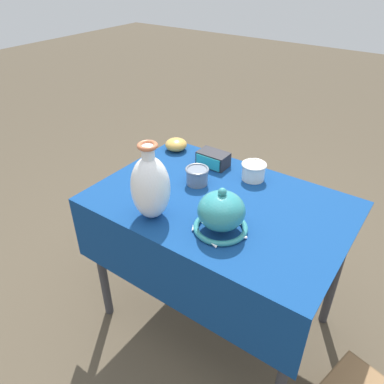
% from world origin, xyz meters
% --- Properties ---
extents(ground_plane, '(14.00, 14.00, 0.00)m').
position_xyz_m(ground_plane, '(0.00, 0.00, 0.00)').
color(ground_plane, '#4C4233').
extents(display_table, '(1.11, 0.76, 0.77)m').
position_xyz_m(display_table, '(0.00, -0.02, 0.69)').
color(display_table, '#38383D').
rests_on(display_table, ground_plane).
extents(vase_tall_bulbous, '(0.16, 0.16, 0.33)m').
position_xyz_m(vase_tall_bulbous, '(-0.17, -0.26, 0.92)').
color(vase_tall_bulbous, white).
rests_on(vase_tall_bulbous, display_table).
extents(vase_dome_bell, '(0.22, 0.23, 0.19)m').
position_xyz_m(vase_dome_bell, '(0.11, -0.17, 0.85)').
color(vase_dome_bell, teal).
rests_on(vase_dome_bell, display_table).
extents(mosaic_tile_box, '(0.16, 0.10, 0.07)m').
position_xyz_m(mosaic_tile_box, '(-0.20, 0.25, 0.81)').
color(mosaic_tile_box, '#232328').
rests_on(mosaic_tile_box, display_table).
extents(cup_wide_slate, '(0.11, 0.11, 0.08)m').
position_xyz_m(cup_wide_slate, '(-0.17, 0.06, 0.82)').
color(cup_wide_slate, slate).
rests_on(cup_wide_slate, display_table).
extents(cup_wide_ivory, '(0.12, 0.12, 0.08)m').
position_xyz_m(cup_wide_ivory, '(0.03, 0.25, 0.82)').
color(cup_wide_ivory, white).
rests_on(cup_wide_ivory, display_table).
extents(bowl_shallow_ochre, '(0.12, 0.12, 0.07)m').
position_xyz_m(bowl_shallow_ochre, '(-0.46, 0.28, 0.81)').
color(bowl_shallow_ochre, gold).
rests_on(bowl_shallow_ochre, display_table).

